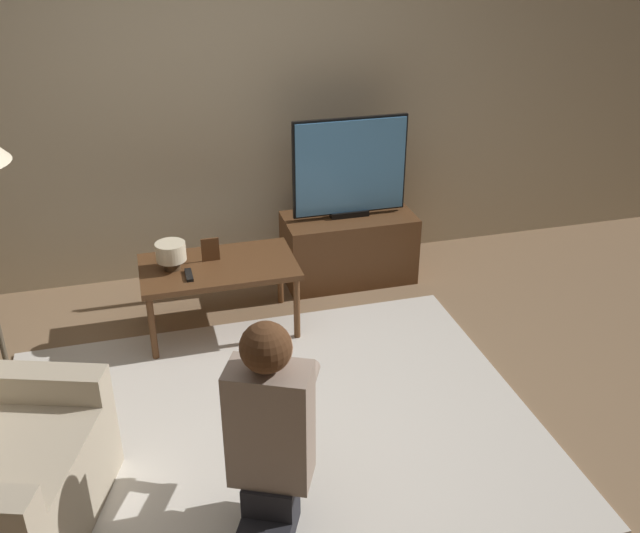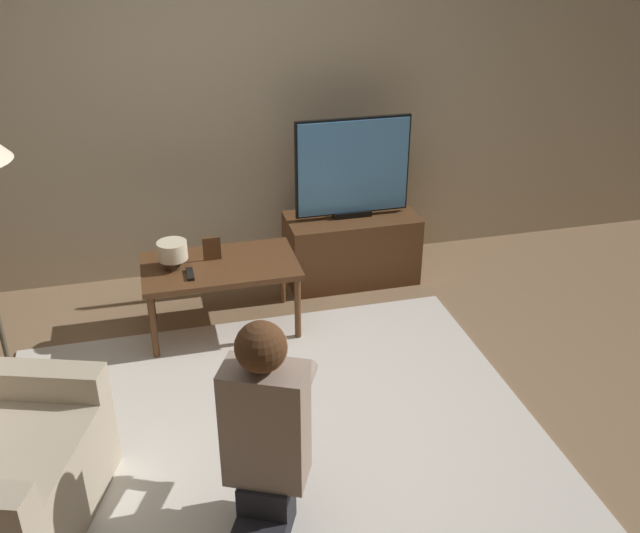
% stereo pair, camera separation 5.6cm
% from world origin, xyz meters
% --- Properties ---
extents(ground_plane, '(10.00, 10.00, 0.00)m').
position_xyz_m(ground_plane, '(0.00, 0.00, 0.00)').
color(ground_plane, '#896B4C').
extents(wall_back, '(10.00, 0.06, 2.60)m').
position_xyz_m(wall_back, '(0.00, 1.93, 1.30)').
color(wall_back, beige).
rests_on(wall_back, ground_plane).
extents(rug, '(2.72, 2.15, 0.02)m').
position_xyz_m(rug, '(0.00, 0.00, 0.01)').
color(rug, silver).
rests_on(rug, ground_plane).
extents(tv_stand, '(0.91, 0.44, 0.49)m').
position_xyz_m(tv_stand, '(0.87, 1.50, 0.24)').
color(tv_stand, brown).
rests_on(tv_stand, ground_plane).
extents(tv, '(0.79, 0.08, 0.69)m').
position_xyz_m(tv, '(0.87, 1.50, 0.84)').
color(tv, black).
rests_on(tv, tv_stand).
extents(coffee_table, '(0.95, 0.56, 0.46)m').
position_xyz_m(coffee_table, '(-0.11, 1.05, 0.42)').
color(coffee_table, brown).
rests_on(coffee_table, ground_plane).
extents(person_kneeling, '(0.56, 0.81, 1.02)m').
position_xyz_m(person_kneeling, '(-0.13, -0.61, 0.53)').
color(person_kneeling, '#232328').
rests_on(person_kneeling, rug).
extents(picture_frame, '(0.11, 0.01, 0.15)m').
position_xyz_m(picture_frame, '(-0.14, 1.11, 0.54)').
color(picture_frame, brown).
rests_on(picture_frame, coffee_table).
extents(table_lamp, '(0.18, 0.18, 0.17)m').
position_xyz_m(table_lamp, '(-0.38, 1.06, 0.57)').
color(table_lamp, '#4C3823').
rests_on(table_lamp, coffee_table).
extents(remote, '(0.04, 0.15, 0.02)m').
position_xyz_m(remote, '(-0.29, 0.94, 0.47)').
color(remote, black).
rests_on(remote, coffee_table).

